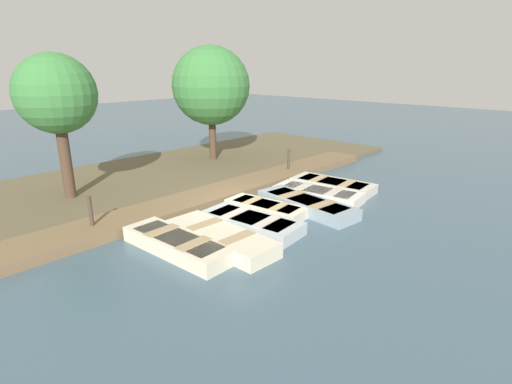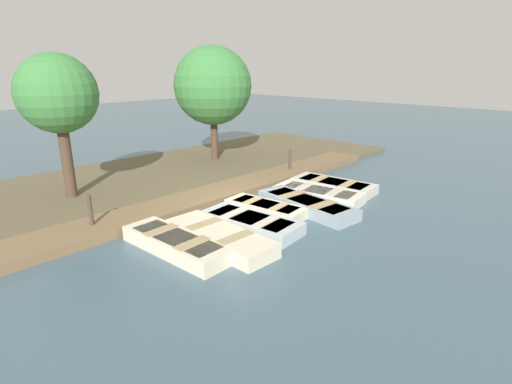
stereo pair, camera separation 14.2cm
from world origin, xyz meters
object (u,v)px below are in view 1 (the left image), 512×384
(rowboat_0, at_px, (177,244))
(mooring_post_far, at_px, (289,162))
(mooring_post_near, at_px, (91,215))
(rowboat_3, at_px, (266,208))
(rowboat_5, at_px, (318,194))
(rowboat_6, at_px, (332,185))
(rowboat_2, at_px, (251,223))
(park_tree_left, at_px, (211,86))
(rowboat_4, at_px, (306,204))
(rowboat_1, at_px, (221,237))
(park_tree_far_left, at_px, (56,95))

(rowboat_0, distance_m, mooring_post_far, 8.20)
(mooring_post_near, bearing_deg, rowboat_3, 61.91)
(rowboat_5, bearing_deg, rowboat_6, 90.90)
(rowboat_0, distance_m, mooring_post_near, 2.82)
(rowboat_2, height_order, mooring_post_far, mooring_post_far)
(rowboat_5, xyz_separation_m, mooring_post_far, (-2.81, 1.85, 0.40))
(mooring_post_near, height_order, park_tree_left, park_tree_left)
(mooring_post_near, xyz_separation_m, park_tree_left, (-4.15, 8.06, 3.03))
(rowboat_6, bearing_deg, rowboat_4, -82.78)
(rowboat_5, bearing_deg, rowboat_1, -95.68)
(rowboat_0, bearing_deg, rowboat_2, 78.97)
(rowboat_5, relative_size, rowboat_6, 1.00)
(rowboat_0, distance_m, rowboat_3, 3.58)
(rowboat_1, relative_size, rowboat_5, 1.04)
(rowboat_3, distance_m, mooring_post_near, 5.17)
(rowboat_3, height_order, rowboat_4, rowboat_4)
(rowboat_4, distance_m, mooring_post_near, 6.55)
(rowboat_2, xyz_separation_m, rowboat_6, (-0.37, 4.87, -0.01))
(rowboat_2, xyz_separation_m, mooring_post_far, (-2.95, 5.41, 0.40))
(rowboat_4, distance_m, park_tree_left, 8.42)
(rowboat_2, height_order, park_tree_left, park_tree_left)
(rowboat_2, xyz_separation_m, mooring_post_near, (-2.95, -3.33, 0.40))
(rowboat_4, relative_size, park_tree_left, 0.67)
(rowboat_4, distance_m, park_tree_far_left, 8.81)
(mooring_post_far, xyz_separation_m, park_tree_left, (-4.15, -0.67, 3.03))
(rowboat_1, bearing_deg, rowboat_4, 90.03)
(rowboat_0, relative_size, park_tree_far_left, 0.67)
(rowboat_6, xyz_separation_m, mooring_post_near, (-2.57, -8.20, 0.40))
(park_tree_left, bearing_deg, rowboat_2, -33.73)
(rowboat_3, relative_size, mooring_post_near, 2.36)
(rowboat_3, xyz_separation_m, rowboat_5, (0.38, 2.34, 0.01))
(rowboat_0, height_order, rowboat_6, rowboat_0)
(rowboat_2, relative_size, mooring_post_far, 2.70)
(rowboat_2, distance_m, rowboat_6, 4.89)
(rowboat_4, distance_m, rowboat_5, 1.23)
(rowboat_6, xyz_separation_m, park_tree_left, (-6.73, -0.13, 3.44))
(rowboat_0, relative_size, rowboat_2, 1.05)
(park_tree_left, bearing_deg, rowboat_1, -39.89)
(rowboat_0, distance_m, rowboat_5, 5.92)
(rowboat_1, height_order, rowboat_6, rowboat_1)
(rowboat_1, relative_size, park_tree_far_left, 0.68)
(rowboat_0, bearing_deg, rowboat_4, 80.23)
(rowboat_0, relative_size, mooring_post_far, 2.85)
(rowboat_3, height_order, rowboat_6, rowboat_6)
(rowboat_4, bearing_deg, rowboat_2, -89.55)
(mooring_post_near, xyz_separation_m, park_tree_far_left, (-3.27, 0.78, 3.03))
(rowboat_1, relative_size, park_tree_left, 0.62)
(rowboat_3, bearing_deg, park_tree_far_left, -153.78)
(rowboat_4, relative_size, rowboat_5, 1.13)
(rowboat_1, xyz_separation_m, rowboat_5, (-0.31, 4.89, -0.02))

